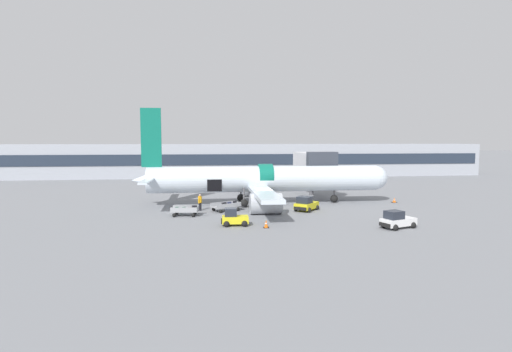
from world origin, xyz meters
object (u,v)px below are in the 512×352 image
(baggage_cart_loading, at_px, (227,206))
(airplane, at_px, (261,180))
(ground_crew_driver, at_px, (200,202))
(baggage_tug_rear, at_px, (306,204))
(baggage_tug_mid, at_px, (234,218))
(baggage_tug_lead, at_px, (397,220))
(baggage_cart_queued, at_px, (186,211))
(ground_crew_loader_b, at_px, (262,200))
(ground_crew_loader_a, at_px, (255,199))

(baggage_cart_loading, bearing_deg, airplane, 45.04)
(ground_crew_driver, bearing_deg, baggage_tug_rear, -7.16)
(baggage_cart_loading, bearing_deg, baggage_tug_mid, -87.92)
(baggage_tug_lead, xyz_separation_m, baggage_tug_mid, (-14.35, 2.80, -0.02))
(baggage_tug_rear, relative_size, baggage_cart_loading, 0.86)
(baggage_cart_loading, bearing_deg, ground_crew_driver, 169.02)
(baggage_cart_queued, height_order, ground_crew_loader_b, ground_crew_loader_b)
(ground_crew_driver, bearing_deg, airplane, 27.60)
(baggage_cart_queued, xyz_separation_m, ground_crew_driver, (1.39, 2.91, 0.47))
(ground_crew_loader_a, bearing_deg, baggage_tug_mid, -107.55)
(baggage_cart_queued, height_order, ground_crew_driver, ground_crew_driver)
(baggage_tug_lead, distance_m, baggage_cart_loading, 18.03)
(baggage_tug_lead, height_order, ground_crew_loader_b, ground_crew_loader_b)
(baggage_tug_rear, xyz_separation_m, ground_crew_driver, (-11.69, 1.47, 0.26))
(baggage_tug_mid, distance_m, ground_crew_loader_b, 10.69)
(baggage_tug_rear, height_order, baggage_cart_loading, baggage_tug_rear)
(airplane, xyz_separation_m, ground_crew_driver, (-7.40, -3.87, -1.96))
(ground_crew_loader_a, height_order, ground_crew_driver, ground_crew_driver)
(baggage_tug_lead, xyz_separation_m, ground_crew_driver, (-17.59, 11.11, 0.28))
(airplane, relative_size, baggage_cart_queued, 8.49)
(baggage_tug_rear, distance_m, baggage_cart_loading, 8.77)
(airplane, bearing_deg, baggage_tug_lead, -55.77)
(baggage_cart_loading, bearing_deg, ground_crew_loader_b, 27.08)
(airplane, bearing_deg, baggage_tug_mid, -108.84)
(ground_crew_driver, bearing_deg, baggage_cart_loading, -10.98)
(baggage_tug_lead, xyz_separation_m, ground_crew_loader_b, (-10.36, 12.72, 0.16))
(baggage_cart_loading, bearing_deg, baggage_tug_lead, -35.77)
(baggage_tug_lead, relative_size, baggage_tug_rear, 1.04)
(ground_crew_loader_b, height_order, ground_crew_driver, ground_crew_driver)
(ground_crew_loader_a, distance_m, ground_crew_driver, 6.46)
(ground_crew_driver, bearing_deg, ground_crew_loader_a, 12.32)
(airplane, height_order, ground_crew_loader_a, airplane)
(airplane, distance_m, baggage_cart_queued, 11.36)
(airplane, bearing_deg, baggage_tug_rear, -51.18)
(baggage_tug_lead, bearing_deg, baggage_cart_queued, 156.63)
(airplane, xyz_separation_m, baggage_tug_lead, (10.19, -14.98, -2.25))
(baggage_cart_loading, height_order, baggage_cart_queued, baggage_cart_loading)
(airplane, relative_size, baggage_tug_lead, 8.93)
(baggage_tug_rear, xyz_separation_m, ground_crew_loader_a, (-5.38, 2.84, 0.26))
(baggage_tug_mid, relative_size, baggage_cart_queued, 0.68)
(baggage_cart_queued, relative_size, ground_crew_loader_b, 2.31)
(baggage_tug_lead, distance_m, baggage_tug_mid, 14.62)
(ground_crew_loader_a, xyz_separation_m, ground_crew_loader_b, (0.93, 0.23, -0.13))
(baggage_tug_lead, xyz_separation_m, baggage_cart_loading, (-14.63, 10.54, -0.18))
(airplane, distance_m, ground_crew_driver, 8.57)
(baggage_tug_lead, height_order, ground_crew_loader_a, ground_crew_loader_a)
(baggage_tug_rear, distance_m, baggage_cart_queued, 13.16)
(baggage_tug_mid, height_order, ground_crew_driver, ground_crew_driver)
(baggage_tug_mid, xyz_separation_m, ground_crew_loader_b, (3.99, 9.92, 0.18))
(ground_crew_loader_a, bearing_deg, baggage_tug_rear, -27.86)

